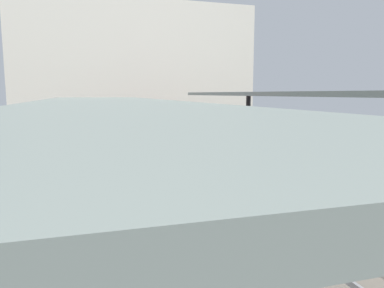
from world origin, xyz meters
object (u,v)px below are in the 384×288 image
commuter_train (179,144)px  passenger_mid_platform (297,145)px  litter_bin (341,184)px  passenger_near_bench (307,149)px  platform_bench (300,169)px  platform_sign (268,130)px

commuter_train → passenger_mid_platform: commuter_train is taller
litter_bin → passenger_near_bench: bearing=68.9°
commuter_train → platform_bench: bearing=-63.3°
platform_bench → platform_sign: bearing=85.3°
platform_bench → passenger_mid_platform: bearing=59.0°
platform_bench → litter_bin: platform_bench is taller
platform_bench → passenger_near_bench: passenger_near_bench is taller
passenger_near_bench → commuter_train: bearing=141.0°
commuter_train → platform_sign: bearing=-43.4°
platform_sign → passenger_mid_platform: bearing=6.1°
platform_sign → litter_bin: size_ratio=2.76×
commuter_train → platform_sign: size_ratio=4.70×
platform_sign → passenger_near_bench: bearing=-27.4°
commuter_train → passenger_near_bench: size_ratio=6.59×
litter_bin → passenger_mid_platform: size_ratio=0.49×
commuter_train → passenger_mid_platform: 5.66m
platform_bench → litter_bin: (0.13, -2.02, -0.06)m
platform_sign → litter_bin: 5.09m
platform_bench → litter_bin: bearing=-86.3°
litter_bin → platform_sign: bearing=88.8°
platform_bench → litter_bin: size_ratio=1.75×
commuter_train → litter_bin: bearing=-68.6°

